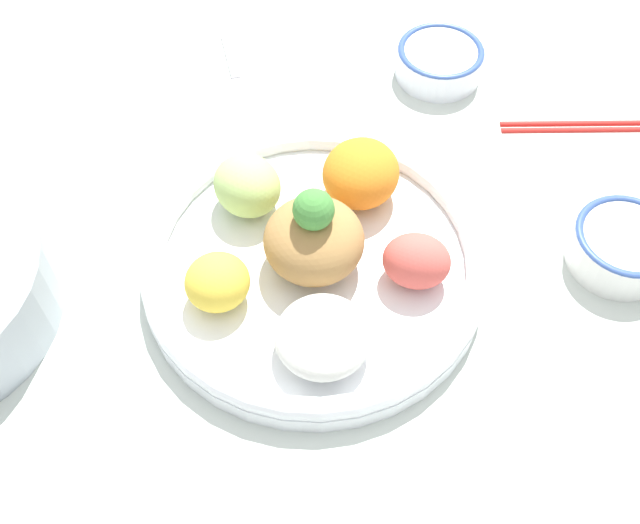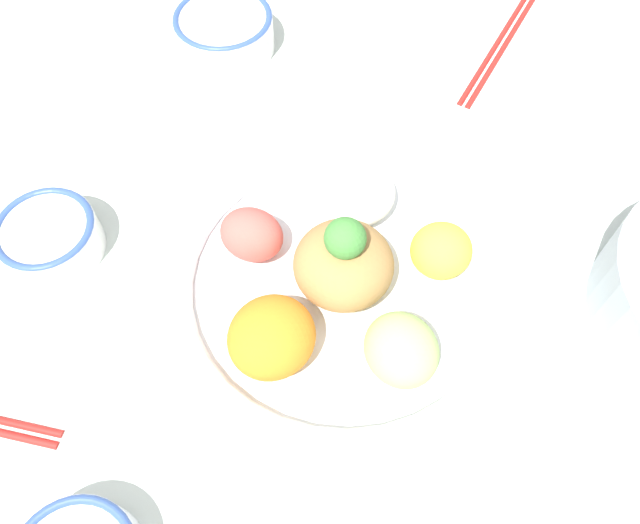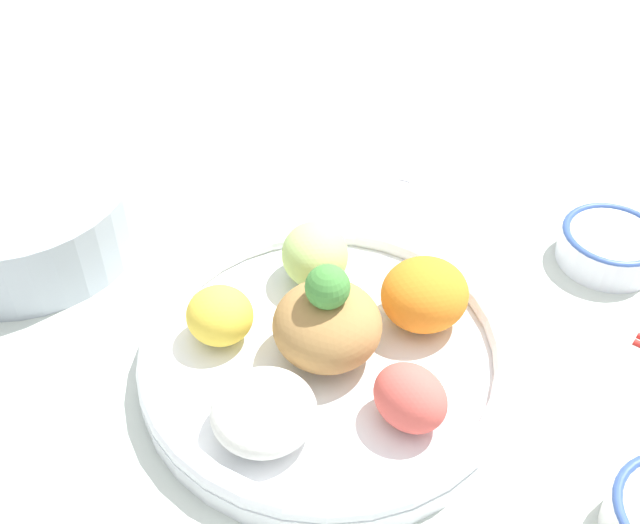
# 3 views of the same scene
# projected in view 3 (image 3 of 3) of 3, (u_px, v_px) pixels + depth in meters

# --- Properties ---
(ground_plane) EXTENTS (2.40, 2.40, 0.00)m
(ground_plane) POSITION_uv_depth(u_px,v_px,m) (363.00, 367.00, 0.65)
(ground_plane) COLOR silver
(salad_platter) EXTENTS (0.32, 0.32, 0.11)m
(salad_platter) POSITION_uv_depth(u_px,v_px,m) (329.00, 345.00, 0.63)
(salad_platter) COLOR white
(salad_platter) RESTS_ON ground_plane
(sauce_bowl_dark) EXTENTS (0.10, 0.10, 0.04)m
(sauce_bowl_dark) POSITION_uv_depth(u_px,v_px,m) (610.00, 244.00, 0.74)
(sauce_bowl_dark) COLOR white
(sauce_bowl_dark) RESTS_ON ground_plane
(side_serving_bowl) EXTENTS (0.23, 0.23, 0.07)m
(side_serving_bowl) POSITION_uv_depth(u_px,v_px,m) (21.00, 211.00, 0.75)
(side_serving_bowl) COLOR #A8B2BC
(side_serving_bowl) RESTS_ON ground_plane
(serving_spoon_main) EXTENTS (0.07, 0.12, 0.01)m
(serving_spoon_main) POSITION_uv_depth(u_px,v_px,m) (403.00, 182.00, 0.85)
(serving_spoon_main) COLOR silver
(serving_spoon_main) RESTS_ON ground_plane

